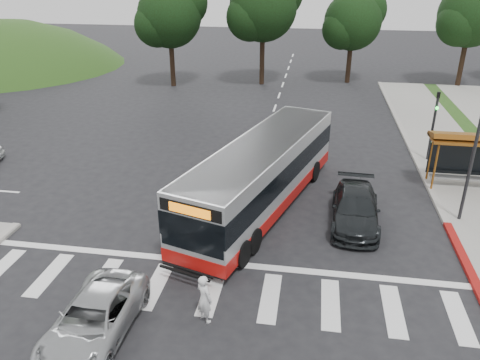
% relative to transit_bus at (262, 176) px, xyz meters
% --- Properties ---
extents(ground, '(140.00, 140.00, 0.00)m').
position_rel_transit_bus_xyz_m(ground, '(-0.94, -1.43, -1.56)').
color(ground, black).
rests_on(ground, ground).
extents(sidewalk_east, '(4.00, 40.00, 0.12)m').
position_rel_transit_bus_xyz_m(sidewalk_east, '(10.06, 6.57, -1.50)').
color(sidewalk_east, gray).
rests_on(sidewalk_east, ground).
extents(curb_east, '(0.30, 40.00, 0.15)m').
position_rel_transit_bus_xyz_m(curb_east, '(8.06, 6.57, -1.48)').
color(curb_east, '#9E9991').
rests_on(curb_east, ground).
extents(curb_east_red, '(0.32, 6.00, 0.15)m').
position_rel_transit_bus_xyz_m(curb_east_red, '(8.06, -3.43, -1.48)').
color(curb_east_red, maroon).
rests_on(curb_east_red, ground).
extents(crosswalk_ladder, '(18.00, 2.60, 0.01)m').
position_rel_transit_bus_xyz_m(crosswalk_ladder, '(-0.94, -6.43, -1.55)').
color(crosswalk_ladder, silver).
rests_on(crosswalk_ladder, ground).
extents(bus_shelter, '(4.20, 1.60, 2.86)m').
position_rel_transit_bus_xyz_m(bus_shelter, '(9.86, 3.67, 0.79)').
color(bus_shelter, '#905118').
rests_on(bus_shelter, sidewalk_east).
extents(traffic_signal_ne_tall, '(0.18, 0.37, 6.50)m').
position_rel_transit_bus_xyz_m(traffic_signal_ne_tall, '(8.66, 0.06, 2.32)').
color(traffic_signal_ne_tall, black).
rests_on(traffic_signal_ne_tall, ground).
extents(traffic_signal_ne_short, '(0.18, 0.37, 4.00)m').
position_rel_transit_bus_xyz_m(traffic_signal_ne_short, '(8.66, 7.06, 0.92)').
color(traffic_signal_ne_short, black).
rests_on(traffic_signal_ne_short, ground).
extents(tree_ne_a, '(6.16, 5.74, 9.30)m').
position_rel_transit_bus_xyz_m(tree_ne_a, '(15.13, 26.63, 4.83)').
color(tree_ne_a, black).
rests_on(tree_ne_a, parking_lot).
extents(tree_north_a, '(6.60, 6.15, 10.17)m').
position_rel_transit_bus_xyz_m(tree_north_a, '(-2.86, 24.64, 5.36)').
color(tree_north_a, black).
rests_on(tree_north_a, ground).
extents(tree_north_b, '(5.72, 5.33, 8.43)m').
position_rel_transit_bus_xyz_m(tree_north_b, '(5.13, 26.63, 4.10)').
color(tree_north_b, black).
rests_on(tree_north_b, ground).
extents(tree_north_c, '(6.16, 5.74, 9.30)m').
position_rel_transit_bus_xyz_m(tree_north_c, '(-10.87, 22.63, 4.73)').
color(tree_north_c, black).
rests_on(tree_north_c, ground).
extents(transit_bus, '(6.03, 12.31, 3.12)m').
position_rel_transit_bus_xyz_m(transit_bus, '(0.00, 0.00, 0.00)').
color(transit_bus, '#A5A7A9').
rests_on(transit_bus, ground).
extents(pedestrian, '(0.72, 0.69, 1.67)m').
position_rel_transit_bus_xyz_m(pedestrian, '(-0.85, -7.84, -0.73)').
color(pedestrian, white).
rests_on(pedestrian, ground).
extents(dark_sedan, '(2.18, 4.90, 1.40)m').
position_rel_transit_bus_xyz_m(dark_sedan, '(4.12, -0.83, -0.86)').
color(dark_sedan, black).
rests_on(dark_sedan, ground).
extents(silver_suv_south, '(2.16, 4.57, 1.26)m').
position_rel_transit_bus_xyz_m(silver_suv_south, '(-3.94, -9.03, -0.93)').
color(silver_suv_south, '#A9ACAF').
rests_on(silver_suv_south, ground).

